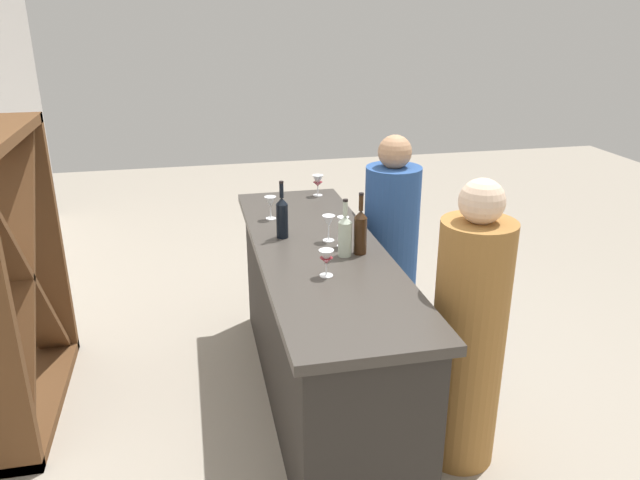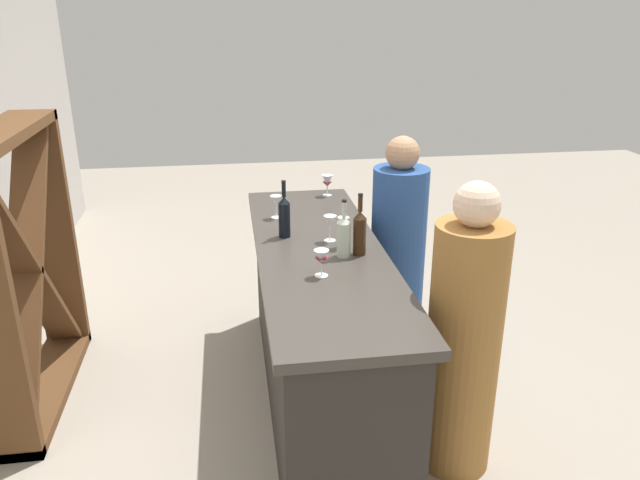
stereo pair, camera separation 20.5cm
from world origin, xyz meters
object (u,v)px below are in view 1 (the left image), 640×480
(wine_glass_far_left, at_px, (326,258))
(person_left_guest, at_px, (390,252))
(wine_bottle_center_near_black, at_px, (282,216))
(wine_glass_near_left, at_px, (318,182))
(wine_glass_near_center, at_px, (343,226))
(wine_glass_near_right, at_px, (329,222))
(wine_glass_far_center, at_px, (270,203))
(wine_bottle_leftmost_clear_pale, at_px, (345,235))
(person_center_guest, at_px, (468,339))
(wine_bottle_second_left_amber_brown, at_px, (360,231))
(wine_rack, at_px, (16,279))

(wine_glass_far_left, relative_size, person_left_guest, 0.09)
(wine_bottle_center_near_black, distance_m, wine_glass_near_left, 0.86)
(wine_glass_near_left, distance_m, wine_glass_far_left, 1.37)
(wine_glass_near_center, bearing_deg, wine_bottle_center_near_black, 55.38)
(wine_glass_near_right, bearing_deg, wine_glass_far_center, 30.71)
(wine_bottle_leftmost_clear_pale, xyz_separation_m, person_center_guest, (-0.51, -0.50, -0.40))
(wine_glass_far_center, bearing_deg, wine_glass_far_left, -170.98)
(wine_bottle_second_left_amber_brown, bearing_deg, wine_rack, 77.20)
(wine_bottle_center_near_black, height_order, wine_glass_near_left, wine_bottle_center_near_black)
(wine_glass_near_left, bearing_deg, wine_glass_near_right, 171.83)
(wine_bottle_second_left_amber_brown, height_order, wine_glass_near_left, wine_bottle_second_left_amber_brown)
(wine_glass_near_left, height_order, person_left_guest, person_left_guest)
(wine_bottle_second_left_amber_brown, relative_size, wine_glass_far_left, 2.47)
(wine_bottle_second_left_amber_brown, distance_m, person_left_guest, 0.92)
(wine_glass_near_right, distance_m, wine_glass_far_center, 0.52)
(wine_glass_near_right, height_order, person_center_guest, person_center_guest)
(wine_bottle_center_near_black, relative_size, person_left_guest, 0.23)
(wine_glass_near_left, bearing_deg, person_left_guest, -134.18)
(wine_rack, relative_size, wine_bottle_second_left_amber_brown, 4.80)
(wine_bottle_center_near_black, bearing_deg, wine_bottle_second_left_amber_brown, -131.64)
(wine_rack, relative_size, person_center_guest, 1.08)
(wine_bottle_second_left_amber_brown, bearing_deg, person_left_guest, -31.03)
(wine_bottle_leftmost_clear_pale, distance_m, wine_glass_far_center, 0.75)
(wine_glass_far_left, bearing_deg, wine_bottle_second_left_amber_brown, -44.20)
(wine_bottle_second_left_amber_brown, distance_m, wine_glass_near_center, 0.14)
(person_center_guest, bearing_deg, wine_bottle_second_left_amber_brown, -62.64)
(wine_glass_far_center, bearing_deg, wine_bottle_second_left_amber_brown, -149.81)
(person_left_guest, height_order, person_center_guest, person_center_guest)
(person_left_guest, bearing_deg, wine_glass_near_center, 54.40)
(wine_glass_far_left, bearing_deg, wine_glass_near_right, -14.39)
(wine_bottle_center_near_black, bearing_deg, wine_glass_far_left, -167.69)
(wine_glass_near_right, distance_m, person_center_guest, 1.00)
(person_center_guest, bearing_deg, wine_bottle_center_near_black, -58.36)
(wine_rack, bearing_deg, person_center_guest, -112.62)
(wine_bottle_second_left_amber_brown, xyz_separation_m, wine_glass_near_center, (0.12, 0.07, -0.01))
(person_center_guest, bearing_deg, wine_rack, -33.59)
(wine_glass_far_center, bearing_deg, wine_bottle_center_near_black, -176.70)
(wine_glass_near_right, relative_size, person_center_guest, 0.10)
(wine_rack, xyz_separation_m, wine_glass_far_center, (0.25, -1.46, 0.27))
(wine_bottle_leftmost_clear_pale, bearing_deg, wine_bottle_second_left_amber_brown, -80.72)
(wine_bottle_second_left_amber_brown, relative_size, person_left_guest, 0.23)
(wine_bottle_center_near_black, height_order, wine_glass_near_right, wine_bottle_center_near_black)
(wine_glass_near_left, height_order, person_center_guest, person_center_guest)
(wine_bottle_leftmost_clear_pale, xyz_separation_m, wine_bottle_second_left_amber_brown, (0.01, -0.09, 0.01))
(wine_bottle_second_left_amber_brown, distance_m, wine_glass_far_center, 0.77)
(wine_rack, relative_size, wine_glass_far_center, 11.26)
(wine_rack, height_order, wine_glass_near_right, wine_rack)
(wine_glass_near_center, bearing_deg, person_left_guest, -39.96)
(person_left_guest, bearing_deg, wine_rack, 11.30)
(wine_glass_near_right, distance_m, person_left_guest, 0.83)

